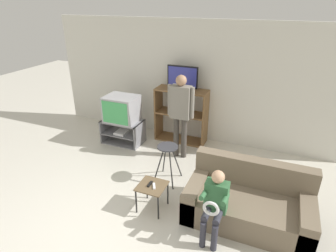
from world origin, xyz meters
TOP-DOWN VIEW (x-y plane):
  - ground_plane at (0.00, 0.00)m, footprint 18.00×18.00m
  - wall_back at (0.00, 3.31)m, footprint 6.40×0.06m
  - tv_stand at (-1.19, 2.44)m, footprint 0.88×0.53m
  - television_main at (-1.19, 2.46)m, footprint 0.68×0.56m
  - media_shelf at (-0.03, 3.03)m, footprint 1.13×0.43m
  - television_flat at (-0.02, 3.04)m, footprint 0.66×0.20m
  - folding_stool at (0.29, 1.48)m, footprint 0.40×0.45m
  - snack_table at (0.36, 0.71)m, footprint 0.41×0.41m
  - remote_control_black at (0.32, 0.72)m, footprint 0.04×0.15m
  - remote_control_white at (0.40, 0.70)m, footprint 0.10×0.14m
  - couch at (1.73, 1.05)m, footprint 1.74×0.91m
  - person_standing_adult at (0.20, 2.35)m, footprint 0.53×0.21m
  - person_seated_child at (1.35, 0.53)m, footprint 0.33×0.43m

SIDE VIEW (x-z plane):
  - ground_plane at x=0.00m, z-range 0.00..0.00m
  - tv_stand at x=-1.19m, z-range 0.00..0.51m
  - couch at x=1.73m, z-range -0.14..0.69m
  - snack_table at x=0.36m, z-range 0.15..0.58m
  - remote_control_black at x=0.32m, z-range 0.42..0.44m
  - remote_control_white at x=0.40m, z-range 0.42..0.44m
  - folding_stool at x=0.29m, z-range 0.21..0.90m
  - person_seated_child at x=1.35m, z-range 0.08..1.08m
  - media_shelf at x=-0.03m, z-range 0.01..1.21m
  - television_main at x=-1.19m, z-range 0.52..1.07m
  - person_standing_adult at x=0.20m, z-range 0.19..1.88m
  - wall_back at x=0.00m, z-range 0.00..2.60m
  - television_flat at x=-0.02m, z-range 1.19..1.69m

